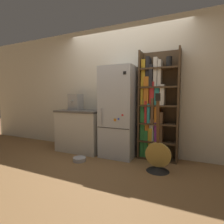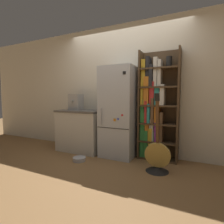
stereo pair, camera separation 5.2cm
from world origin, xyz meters
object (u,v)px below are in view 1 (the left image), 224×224
Objects in this scene: refrigerator at (119,112)px; espresso_machine at (76,102)px; bookshelf at (154,109)px; pet_bowl at (79,159)px; guitar at (158,160)px.

refrigerator reaches higher than espresso_machine.
bookshelf is 8.55× the size of pet_bowl.
pet_bowl is at bearing -148.30° from bookshelf.
refrigerator is at bearing 47.55° from pet_bowl.
espresso_machine reaches higher than guitar.
bookshelf is (0.65, 0.15, 0.07)m from refrigerator.
guitar reaches higher than pet_bowl.
guitar is at bearing -26.57° from refrigerator.
espresso_machine is 2.05m from guitar.
refrigerator is at bearing 0.77° from espresso_machine.
espresso_machine is at bearing 130.20° from pet_bowl.
refrigerator reaches higher than guitar.
refrigerator is 5.02× the size of espresso_machine.
refrigerator is 0.87× the size of bookshelf.
refrigerator is at bearing -166.84° from bookshelf.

